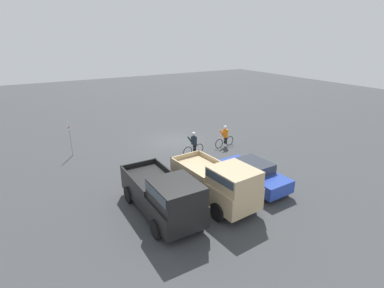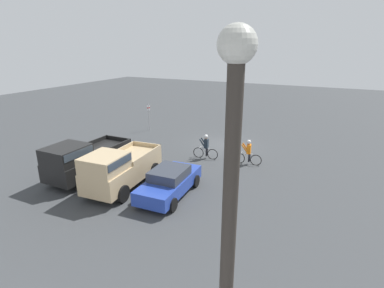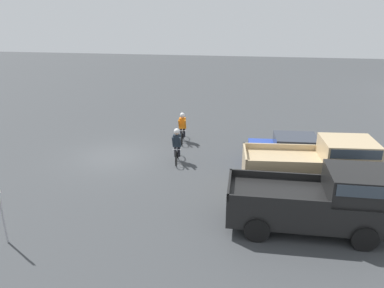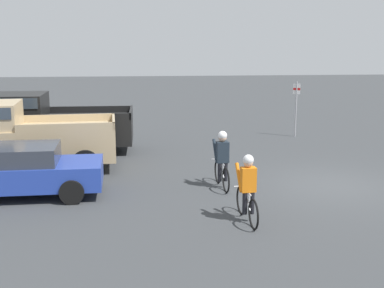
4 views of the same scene
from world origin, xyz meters
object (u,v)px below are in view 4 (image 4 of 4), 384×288
Objects in this scene: sedan_0 at (23,171)px; pickup_truck_1 at (48,122)px; fire_lane_sign at (296,104)px; cyclist_0 at (222,159)px; cyclist_1 at (248,187)px; pickup_truck_0 at (24,136)px.

sedan_0 is 5.62m from pickup_truck_1.
sedan_0 is at bearing -177.20° from pickup_truck_1.
sedan_0 is 0.82× the size of pickup_truck_1.
fire_lane_sign is (2.30, -10.27, 0.29)m from pickup_truck_1.
cyclist_0 reaches higher than cyclist_1.
pickup_truck_0 is (2.77, 0.54, 0.46)m from sedan_0.
pickup_truck_1 is 2.96× the size of cyclist_1.
pickup_truck_1 is 10.19m from cyclist_1.
fire_lane_sign is (5.13, -10.54, 0.26)m from pickup_truck_0.
pickup_truck_1 is 7.91m from cyclist_0.
pickup_truck_1 is (5.60, 0.27, 0.43)m from sedan_0.
sedan_0 is at bearing 94.22° from cyclist_0.
pickup_truck_0 is at bearing 115.95° from fire_lane_sign.
pickup_truck_1 is (2.83, -0.27, -0.03)m from pickup_truck_0.
fire_lane_sign reaches higher than cyclist_1.
sedan_0 is 2.86m from pickup_truck_0.
pickup_truck_0 is 8.34m from cyclist_1.
cyclist_1 is (-8.09, -6.19, -0.32)m from pickup_truck_1.
pickup_truck_1 is at bearing -5.44° from pickup_truck_0.
pickup_truck_1 is 2.24× the size of fire_lane_sign.
sedan_0 is 2.53× the size of cyclist_0.
sedan_0 is at bearing -168.92° from pickup_truck_0.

